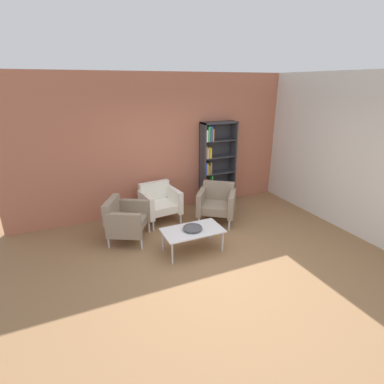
{
  "coord_description": "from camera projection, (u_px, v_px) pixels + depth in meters",
  "views": [
    {
      "loc": [
        -1.99,
        -3.46,
        2.7
      ],
      "look_at": [
        -0.08,
        0.84,
        0.95
      ],
      "focal_mm": 27.69,
      "sensor_mm": 36.0,
      "label": 1
    }
  ],
  "objects": [
    {
      "name": "plaster_right_partition",
      "position": [
        335.0,
        151.0,
        5.76
      ],
      "size": [
        0.12,
        5.2,
        2.9
      ],
      "primitive_type": "cube",
      "color": "silver",
      "rests_on": "ground_plane"
    },
    {
      "name": "decorative_bowl",
      "position": [
        193.0,
        228.0,
        4.9
      ],
      "size": [
        0.32,
        0.32,
        0.05
      ],
      "color": "#4C4C51",
      "rests_on": "coffee_table_low"
    },
    {
      "name": "armchair_corner_red",
      "position": [
        159.0,
        202.0,
        6.02
      ],
      "size": [
        0.79,
        0.73,
        0.78
      ],
      "rotation": [
        0.0,
        0.0,
        0.12
      ],
      "color": "white",
      "rests_on": "ground_plane"
    },
    {
      "name": "ground_plane",
      "position": [
        218.0,
        265.0,
        4.66
      ],
      "size": [
        8.32,
        8.32,
        0.0
      ],
      "primitive_type": "plane",
      "color": "olive"
    },
    {
      "name": "bookshelf_tall",
      "position": [
        214.0,
        165.0,
        6.68
      ],
      "size": [
        0.8,
        0.3,
        1.9
      ],
      "color": "#333338",
      "rests_on": "ground_plane"
    },
    {
      "name": "armchair_by_bookshelf",
      "position": [
        125.0,
        219.0,
        5.27
      ],
      "size": [
        0.9,
        0.93,
        0.78
      ],
      "rotation": [
        0.0,
        0.0,
        1.08
      ],
      "color": "gray",
      "rests_on": "ground_plane"
    },
    {
      "name": "coffee_table_low",
      "position": [
        193.0,
        231.0,
        4.92
      ],
      "size": [
        1.0,
        0.56,
        0.4
      ],
      "color": "silver",
      "rests_on": "ground_plane"
    },
    {
      "name": "armchair_near_window",
      "position": [
        217.0,
        202.0,
        6.0
      ],
      "size": [
        0.95,
        0.93,
        0.78
      ],
      "rotation": [
        0.0,
        0.0,
        -0.64
      ],
      "color": "gray",
      "rests_on": "ground_plane"
    },
    {
      "name": "brick_back_panel",
      "position": [
        164.0,
        145.0,
        6.27
      ],
      "size": [
        6.4,
        0.12,
        2.9
      ],
      "primitive_type": "cube",
      "color": "#B2664C",
      "rests_on": "ground_plane"
    }
  ]
}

